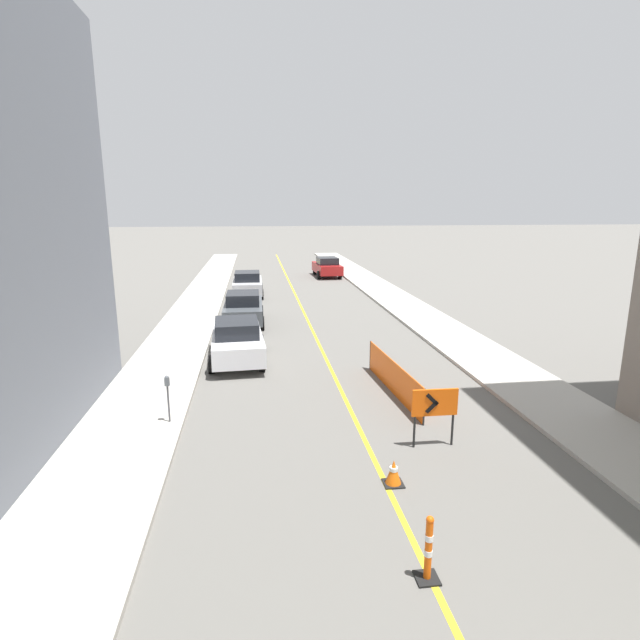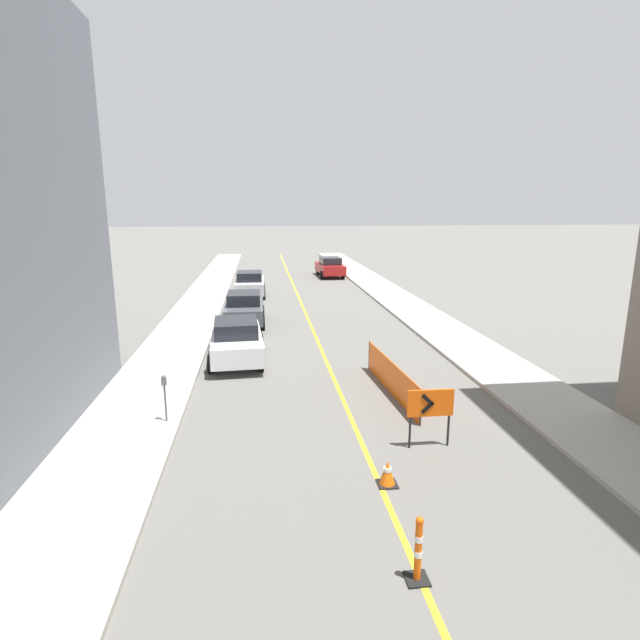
# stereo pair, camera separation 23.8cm
# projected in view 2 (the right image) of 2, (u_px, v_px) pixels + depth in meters

# --- Properties ---
(lane_stripe) EXTENTS (0.12, 65.09, 0.01)m
(lane_stripe) POSITION_uv_depth(u_px,v_px,m) (304.00, 310.00, 27.56)
(lane_stripe) COLOR gold
(lane_stripe) RESTS_ON ground_plane
(sidewalk_left) EXTENTS (2.69, 65.09, 0.12)m
(sidewalk_left) POSITION_uv_depth(u_px,v_px,m) (196.00, 312.00, 26.87)
(sidewalk_left) COLOR #ADA89E
(sidewalk_left) RESTS_ON ground_plane
(sidewalk_right) EXTENTS (2.69, 65.09, 0.12)m
(sidewalk_right) POSITION_uv_depth(u_px,v_px,m) (408.00, 307.00, 28.23)
(sidewalk_right) COLOR #ADA89E
(sidewalk_right) RESTS_ON ground_plane
(traffic_cone_third) EXTENTS (0.41, 0.41, 0.54)m
(traffic_cone_third) POSITION_uv_depth(u_px,v_px,m) (387.00, 473.00, 10.27)
(traffic_cone_third) COLOR black
(traffic_cone_third) RESTS_ON ground_plane
(delineator_post_rear) EXTENTS (0.36, 0.36, 1.10)m
(delineator_post_rear) POSITION_uv_depth(u_px,v_px,m) (418.00, 554.00, 7.59)
(delineator_post_rear) COLOR black
(delineator_post_rear) RESTS_ON ground_plane
(arrow_barricade_primary) EXTENTS (1.11, 0.09, 1.44)m
(arrow_barricade_primary) POSITION_uv_depth(u_px,v_px,m) (430.00, 406.00, 11.73)
(arrow_barricade_primary) COLOR #EF560C
(arrow_barricade_primary) RESTS_ON ground_plane
(safety_mesh_fence) EXTENTS (0.38, 4.81, 1.02)m
(safety_mesh_fence) POSITION_uv_depth(u_px,v_px,m) (391.00, 377.00, 15.26)
(safety_mesh_fence) COLOR #EF560C
(safety_mesh_fence) RESTS_ON ground_plane
(parked_car_curb_near) EXTENTS (2.04, 4.39, 1.59)m
(parked_car_curb_near) POSITION_uv_depth(u_px,v_px,m) (237.00, 340.00, 18.41)
(parked_car_curb_near) COLOR silver
(parked_car_curb_near) RESTS_ON ground_plane
(parked_car_curb_mid) EXTENTS (1.93, 4.31, 1.59)m
(parked_car_curb_mid) POSITION_uv_depth(u_px,v_px,m) (244.00, 308.00, 24.19)
(parked_car_curb_mid) COLOR #474C51
(parked_car_curb_mid) RESTS_ON ground_plane
(parked_car_curb_far) EXTENTS (1.93, 4.31, 1.59)m
(parked_car_curb_far) POSITION_uv_depth(u_px,v_px,m) (250.00, 284.00, 31.72)
(parked_car_curb_far) COLOR #B7B7BC
(parked_car_curb_far) RESTS_ON ground_plane
(parked_car_opposite_side) EXTENTS (2.01, 4.38, 1.59)m
(parked_car_opposite_side) POSITION_uv_depth(u_px,v_px,m) (330.00, 267.00, 40.48)
(parked_car_opposite_side) COLOR maroon
(parked_car_opposite_side) RESTS_ON ground_plane
(parking_meter_far_curb) EXTENTS (0.12, 0.11, 1.27)m
(parking_meter_far_curb) POSITION_uv_depth(u_px,v_px,m) (164.00, 388.00, 12.90)
(parking_meter_far_curb) COLOR #4C4C51
(parking_meter_far_curb) RESTS_ON sidewalk_left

